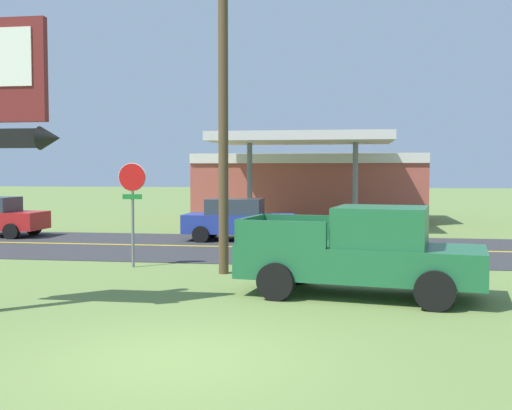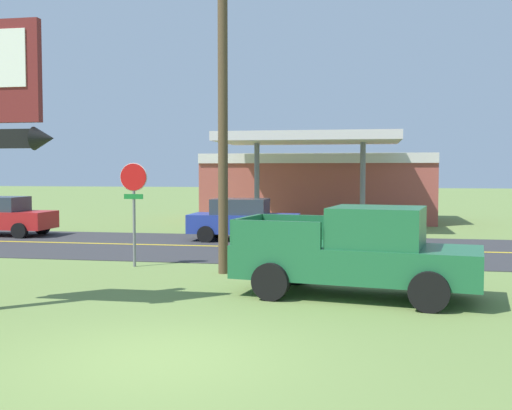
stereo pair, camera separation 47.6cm
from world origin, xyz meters
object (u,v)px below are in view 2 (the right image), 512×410
at_px(utility_pole, 223,86).
at_px(gas_station, 319,185).
at_px(pickup_green_parked_on_lawn, 359,253).
at_px(car_red_near_lane, 2,216).
at_px(stop_sign, 134,196).
at_px(car_blue_far_lane, 243,220).

distance_m(utility_pole, gas_station, 18.02).
relative_size(gas_station, pickup_green_parked_on_lawn, 2.20).
height_order(utility_pole, gas_station, utility_pole).
bearing_deg(car_red_near_lane, utility_pole, -33.78).
xyz_separation_m(stop_sign, car_blue_far_lane, (1.76, 6.90, -1.20)).
distance_m(gas_station, car_red_near_lane, 16.11).
bearing_deg(gas_station, utility_pole, -93.68).
relative_size(pickup_green_parked_on_lawn, car_red_near_lane, 1.30).
bearing_deg(utility_pole, car_blue_far_lane, 97.46).
xyz_separation_m(utility_pole, pickup_green_parked_on_lawn, (3.59, -2.47, -3.99)).
height_order(utility_pole, pickup_green_parked_on_lawn, utility_pole).
xyz_separation_m(stop_sign, car_red_near_lane, (-8.55, 6.90, -1.20)).
height_order(car_red_near_lane, car_blue_far_lane, same).
relative_size(utility_pole, pickup_green_parked_on_lawn, 1.72).
bearing_deg(pickup_green_parked_on_lawn, car_blue_far_lane, 114.54).
relative_size(stop_sign, utility_pole, 0.32).
bearing_deg(car_red_near_lane, pickup_green_parked_on_lawn, -33.96).
bearing_deg(car_red_near_lane, stop_sign, -38.91).
bearing_deg(gas_station, stop_sign, -102.84).
height_order(stop_sign, car_red_near_lane, stop_sign).
height_order(utility_pole, car_blue_far_lane, utility_pole).
bearing_deg(car_red_near_lane, car_blue_far_lane, 0.00).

